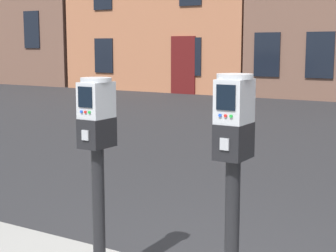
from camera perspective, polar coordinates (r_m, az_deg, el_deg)
The scene contains 2 objects.
parking_meter_near_kerb at distance 3.75m, azimuth -7.64°, elevation -1.36°, with size 0.22×0.25×1.38m.
parking_meter_twin_adjacent at distance 3.19m, azimuth 7.06°, elevation -2.41°, with size 0.22×0.25×1.43m.
Camera 1 is at (1.56, -2.96, 1.73)m, focal length 56.68 mm.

